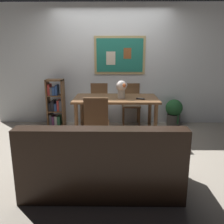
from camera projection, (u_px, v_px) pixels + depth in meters
ground_plane at (110, 144)px, 4.30m from camera, size 12.00×12.00×0.00m
wall_back_with_painting at (112, 65)px, 5.33m from camera, size 5.20×0.14×2.60m
dining_table at (116, 102)px, 4.58m from camera, size 1.57×0.90×0.75m
dining_chair_far_left at (99, 100)px, 5.39m from camera, size 0.40×0.41×0.91m
dining_chair_far_right at (131, 101)px, 5.36m from camera, size 0.40×0.41×0.91m
dining_chair_near_left at (97, 119)px, 3.88m from camera, size 0.40×0.41×0.91m
leather_couch at (102, 165)px, 2.82m from camera, size 1.80×0.84×0.84m
bookshelf at (56, 105)px, 5.22m from camera, size 0.36×0.28×1.03m
potted_ivy at (174, 111)px, 5.31m from camera, size 0.37×0.37×0.60m
flower_vase at (121, 88)px, 4.46m from camera, size 0.22×0.21×0.33m
tv_remote at (140, 99)px, 4.39m from camera, size 0.16×0.09×0.02m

